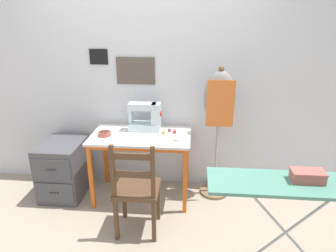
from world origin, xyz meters
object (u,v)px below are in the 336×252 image
Objects in this scene: sewing_machine at (147,118)px; ironing_board at (293,188)px; thread_spool_near_machine at (164,133)px; thread_spool_mid_table at (169,130)px; wooden_chair at (137,190)px; storage_box at (308,176)px; filing_cabinet at (64,168)px; fabric_bowl at (105,134)px; dress_form at (219,105)px; scissors at (178,141)px; thread_spool_far_edge at (175,132)px.

sewing_machine reaches higher than ironing_board.
ironing_board reaches higher than thread_spool_near_machine.
thread_spool_mid_table is 0.04× the size of wooden_chair.
sewing_machine is at bearing 91.04° from wooden_chair.
thread_spool_near_machine is 0.19× the size of storage_box.
filing_cabinet is 2.50m from storage_box.
ironing_board is at bearing -30.09° from fabric_bowl.
dress_form reaches higher than storage_box.
dress_form is (1.18, 0.19, 0.28)m from fabric_bowl.
fabric_bowl reaches higher than scissors.
dress_form is at bearing 43.64° from wooden_chair.
fabric_bowl reaches higher than filing_cabinet.
storage_box is (1.06, -1.09, 0.12)m from thread_spool_mid_table.
sewing_machine is at bearing 141.35° from scissors.
storage_box is at bearing -46.52° from thread_spool_far_edge.
storage_box is (0.54, -1.11, -0.17)m from dress_form.
fabric_bowl is 0.14× the size of wooden_chair.
dress_form reaches higher than filing_cabinet.
wooden_chair reaches higher than filing_cabinet.
filing_cabinet is at bearing -170.03° from sewing_machine.
sewing_machine is 2.66× the size of fabric_bowl.
thread_spool_mid_table is 1.27m from filing_cabinet.
thread_spool_near_machine is 0.12m from thread_spool_far_edge.
thread_spool_mid_table is at bearing 147.44° from thread_spool_far_edge.
thread_spool_far_edge is 1.41m from ironing_board.
thread_spool_far_edge is 0.07× the size of filing_cabinet.
fabric_bowl is 0.11× the size of ironing_board.
thread_spool_mid_table is (0.67, 0.17, -0.01)m from fabric_bowl.
fabric_bowl is at bearing -169.66° from thread_spool_far_edge.
dress_form is (1.69, 0.15, 0.74)m from filing_cabinet.
thread_spool_near_machine is at bearing -164.13° from thread_spool_far_edge.
dress_form is at bearing 111.57° from ironing_board.
scissors is 0.20× the size of filing_cabinet.
thread_spool_near_machine is at bearing 137.46° from storage_box.
wooden_chair reaches higher than ironing_board.
fabric_bowl reaches higher than thread_spool_near_machine.
sewing_machine is at bearing 178.85° from dress_form.
dress_form is 1.25m from ironing_board.
ironing_board reaches higher than filing_cabinet.
storage_box reaches higher than thread_spool_far_edge.
thread_spool_mid_table is at bearing 6.32° from filing_cabinet.
ironing_board reaches higher than fabric_bowl.
thread_spool_near_machine is at bearing -127.30° from thread_spool_mid_table.
thread_spool_far_edge is (-0.04, 0.21, 0.02)m from scissors.
scissors is 2.78× the size of thread_spool_near_machine.
scissors is (0.35, -0.28, -0.14)m from sewing_machine.
thread_spool_near_machine reaches higher than scissors.
filing_cabinet is at bearing -173.68° from thread_spool_mid_table.
thread_spool_near_machine is 0.03× the size of dress_form.
fabric_bowl reaches higher than thread_spool_mid_table.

